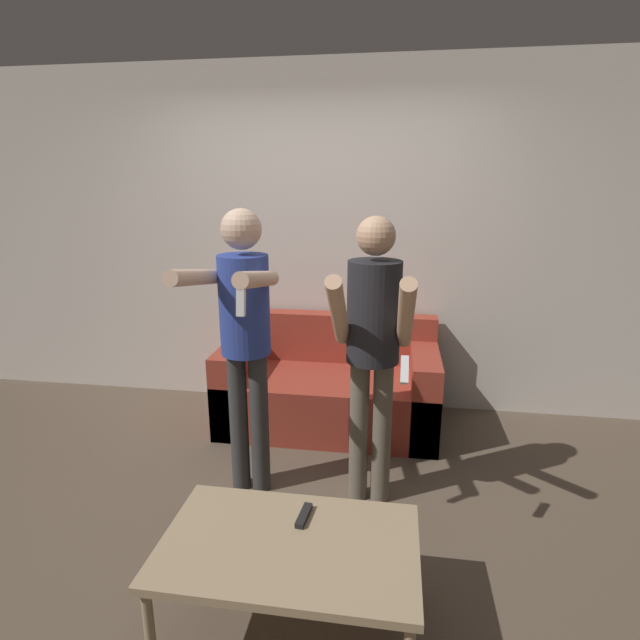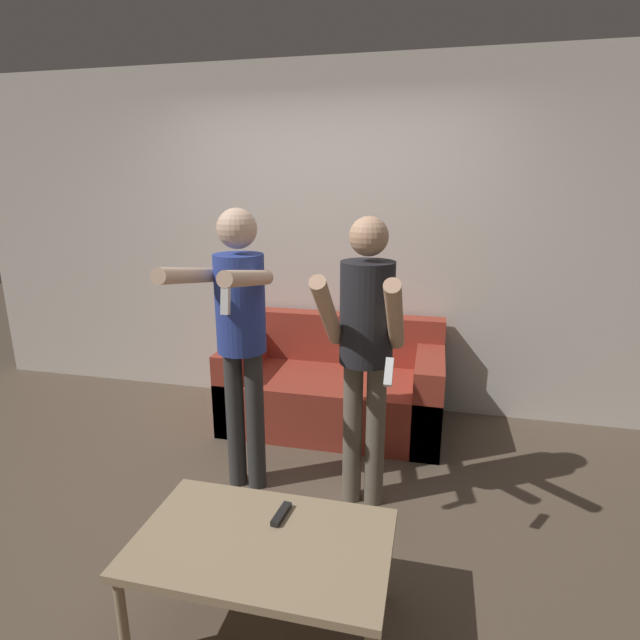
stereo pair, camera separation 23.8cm
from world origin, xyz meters
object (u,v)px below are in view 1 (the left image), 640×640
Objects in this scene: couch at (329,389)px; person_standing_left at (244,325)px; coffee_table at (289,550)px; remote_on_table at (304,515)px; person_standing_right at (373,337)px.

couch is 0.96× the size of person_standing_left.
person_standing_left is 1.64× the size of coffee_table.
couch is at bearing 94.00° from remote_on_table.
person_standing_right is 1.16m from coffee_table.
couch is 1.89m from coffee_table.
person_standing_right reaches higher than remote_on_table.
remote_on_table is (0.12, -1.73, 0.16)m from couch.
person_standing_left is 0.72m from person_standing_right.
person_standing_left reaches higher than coffee_table.
person_standing_left reaches higher than person_standing_right.
couch is at bearing 92.71° from coffee_table.
couch reaches higher than coffee_table.
remote_on_table is (0.48, -0.78, -0.60)m from person_standing_left.
person_standing_right is 1.00m from remote_on_table.
person_standing_right is at bearing -69.14° from couch.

